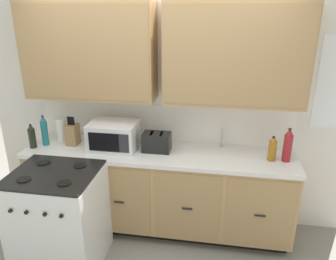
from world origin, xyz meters
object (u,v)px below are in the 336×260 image
object	(u,v)px
bottle_amber	(272,149)
bottle_teal	(44,131)
stove_range	(60,218)
knife_block	(73,134)
toaster	(157,142)
bottle_red	(288,145)
microwave	(114,136)
bottle_dark	(32,136)
paper_towel_roll	(61,130)

from	to	relation	value
bottle_amber	bottle_teal	bearing A→B (deg)	-179.93
stove_range	knife_block	size ratio (longest dim) A/B	3.06
toaster	bottle_red	bearing A→B (deg)	-1.21
microwave	bottle_amber	size ratio (longest dim) A/B	1.96
stove_range	bottle_dark	distance (m)	0.91
stove_range	microwave	distance (m)	0.93
microwave	bottle_teal	distance (m)	0.75
stove_range	bottle_amber	world-z (taller)	bottle_amber
toaster	knife_block	xyz separation A→B (m)	(-0.91, 0.02, 0.02)
bottle_red	bottle_dark	size ratio (longest dim) A/B	1.29
knife_block	stove_range	bearing A→B (deg)	-80.33
stove_range	bottle_red	xyz separation A→B (m)	(2.06, 0.62, 0.61)
microwave	knife_block	size ratio (longest dim) A/B	1.55
toaster	bottle_teal	xyz separation A→B (m)	(-1.19, -0.04, 0.06)
knife_block	bottle_red	world-z (taller)	bottle_red
knife_block	bottle_red	distance (m)	2.17
toaster	knife_block	size ratio (longest dim) A/B	0.90
bottle_red	paper_towel_roll	bearing A→B (deg)	177.26
toaster	bottle_teal	world-z (taller)	bottle_teal
bottle_teal	bottle_dark	distance (m)	0.13
toaster	bottle_dark	bearing A→B (deg)	-174.19
toaster	bottle_red	size ratio (longest dim) A/B	0.85
toaster	bottle_red	distance (m)	1.26
bottle_red	bottle_teal	xyz separation A→B (m)	(-2.45, -0.01, -0.00)
microwave	bottle_teal	size ratio (longest dim) A/B	1.48
bottle_amber	bottle_teal	xyz separation A→B (m)	(-2.32, -0.00, 0.04)
toaster	stove_range	bearing A→B (deg)	-140.96
stove_range	bottle_teal	world-z (taller)	bottle_teal
bottle_amber	toaster	bearing A→B (deg)	178.07
bottle_red	bottle_dark	world-z (taller)	bottle_red
paper_towel_roll	bottle_amber	size ratio (longest dim) A/B	1.06
microwave	toaster	world-z (taller)	microwave
bottle_red	bottle_dark	distance (m)	2.55
knife_block	bottle_dark	xyz separation A→B (m)	(-0.38, -0.15, 0.01)
stove_range	bottle_teal	xyz separation A→B (m)	(-0.40, 0.60, 0.61)
knife_block	bottle_red	bearing A→B (deg)	-1.26
stove_range	knife_block	bearing A→B (deg)	99.67
paper_towel_roll	bottle_red	size ratio (longest dim) A/B	0.79
bottle_dark	knife_block	bearing A→B (deg)	22.03
toaster	bottle_teal	size ratio (longest dim) A/B	0.86
toaster	bottle_dark	xyz separation A→B (m)	(-1.28, -0.13, 0.03)
stove_range	bottle_red	distance (m)	2.23
bottle_amber	stove_range	bearing A→B (deg)	-162.46
bottle_red	bottle_amber	size ratio (longest dim) A/B	1.35
paper_towel_roll	bottle_teal	bearing A→B (deg)	-133.82
stove_range	toaster	size ratio (longest dim) A/B	3.39
microwave	bottle_amber	bearing A→B (deg)	-0.88
microwave	bottle_dark	world-z (taller)	microwave
bottle_teal	bottle_dark	world-z (taller)	bottle_teal
bottle_amber	bottle_teal	distance (m)	2.32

